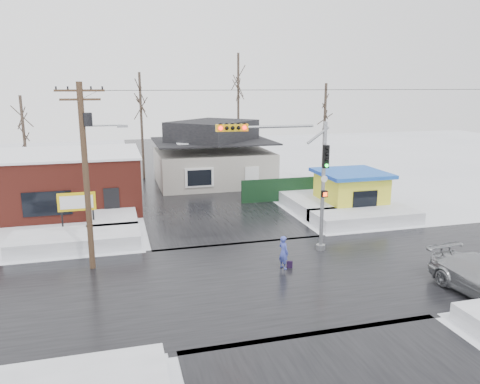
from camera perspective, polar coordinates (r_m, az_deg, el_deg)
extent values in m
plane|color=white|center=(22.27, 3.54, -10.51)|extent=(120.00, 120.00, 0.00)
cube|color=black|center=(22.27, 3.54, -10.48)|extent=(10.00, 120.00, 0.02)
cube|color=black|center=(22.27, 3.54, -10.48)|extent=(120.00, 10.00, 0.02)
cube|color=white|center=(27.75, -19.37, -5.55)|extent=(7.00, 3.00, 0.80)
cube|color=white|center=(31.77, 15.00, -2.94)|extent=(7.00, 3.00, 0.80)
cube|color=white|center=(32.45, -15.28, -2.63)|extent=(3.00, 8.00, 0.80)
cube|color=white|center=(35.20, 8.12, -1.09)|extent=(3.00, 8.00, 0.80)
cylinder|color=gray|center=(25.31, 10.08, 0.53)|extent=(0.20, 0.20, 7.00)
cylinder|color=gray|center=(26.22, 9.79, -6.64)|extent=(0.50, 0.50, 0.30)
cylinder|color=gray|center=(23.69, 3.75, 7.94)|extent=(4.60, 0.14, 0.14)
cube|color=gold|center=(23.12, -0.99, 7.84)|extent=(1.60, 0.28, 0.35)
sphere|color=#FF0C0C|center=(22.83, -2.37, 7.77)|extent=(0.20, 0.20, 0.20)
sphere|color=#FF0C0C|center=(23.12, 0.56, 7.85)|extent=(0.20, 0.20, 0.20)
cube|color=black|center=(24.82, 10.43, 4.26)|extent=(0.30, 0.22, 1.20)
sphere|color=#0CE533|center=(24.77, 10.53, 3.19)|extent=(0.18, 0.18, 0.18)
cube|color=black|center=(25.20, 10.25, -0.24)|extent=(0.30, 0.20, 0.35)
cylinder|color=#382619|center=(23.28, -18.24, 1.51)|extent=(0.28, 0.28, 9.00)
cube|color=#382619|center=(22.87, -18.97, 11.62)|extent=(2.20, 0.10, 0.10)
cube|color=#382619|center=(22.88, -18.90, 10.62)|extent=(1.80, 0.10, 0.10)
cylinder|color=black|center=(22.91, -18.10, 8.42)|extent=(0.44, 0.44, 0.60)
cylinder|color=gray|center=(22.91, -16.42, 7.78)|extent=(1.80, 0.08, 0.08)
cube|color=gray|center=(22.91, -14.14, 7.79)|extent=(0.50, 0.22, 0.12)
cube|color=maroon|center=(36.25, -21.78, 1.11)|extent=(12.00, 8.00, 4.00)
cube|color=white|center=(35.92, -22.05, 4.31)|extent=(12.20, 8.20, 0.15)
cube|color=black|center=(32.48, -22.44, -1.33)|extent=(3.00, 0.08, 1.60)
cube|color=black|center=(32.26, -15.35, -1.44)|extent=(1.00, 0.08, 2.20)
cylinder|color=black|center=(30.08, -20.84, -3.26)|extent=(0.10, 0.10, 1.80)
cylinder|color=black|center=(29.94, -17.42, -3.07)|extent=(0.10, 0.10, 1.80)
cube|color=gold|center=(29.73, -19.29, -1.13)|extent=(2.20, 0.18, 1.10)
cube|color=white|center=(29.62, -19.30, -1.18)|extent=(1.90, 0.02, 0.80)
cube|color=#AEA79D|center=(42.86, -3.31, 3.04)|extent=(10.00, 8.00, 3.00)
cube|color=black|center=(42.51, -3.35, 6.23)|extent=(10.40, 8.40, 0.12)
pyramid|color=black|center=(42.41, -3.36, 7.52)|extent=(9.00, 7.00, 1.80)
cube|color=maroon|center=(44.13, 0.47, 7.80)|extent=(0.70, 0.70, 1.40)
cube|color=white|center=(38.59, -4.97, 1.76)|extent=(2.40, 0.12, 1.60)
cube|color=yellow|center=(34.32, 13.32, -0.13)|extent=(4.00, 4.00, 2.60)
cube|color=#1933C0|center=(34.03, 13.45, 2.25)|extent=(4.60, 4.60, 0.25)
cube|color=black|center=(32.60, 15.00, -0.91)|extent=(1.80, 0.06, 1.20)
cube|color=black|center=(36.70, 6.21, 0.35)|extent=(8.00, 0.12, 1.80)
cylinder|color=#332821|center=(45.57, -11.89, 7.82)|extent=(0.24, 0.24, 10.00)
cylinder|color=#332821|center=(49.07, -0.21, 9.61)|extent=(0.24, 0.24, 12.00)
cylinder|color=#332821|center=(43.74, 10.23, 7.03)|extent=(0.24, 0.24, 9.00)
cylinder|color=#332821|center=(44.22, -24.76, 5.46)|extent=(0.24, 0.24, 8.00)
imported|color=#414EB6|center=(23.17, 5.33, -7.37)|extent=(0.59, 0.71, 1.67)
cube|color=black|center=(23.49, 6.06, -8.82)|extent=(0.30, 0.18, 0.35)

